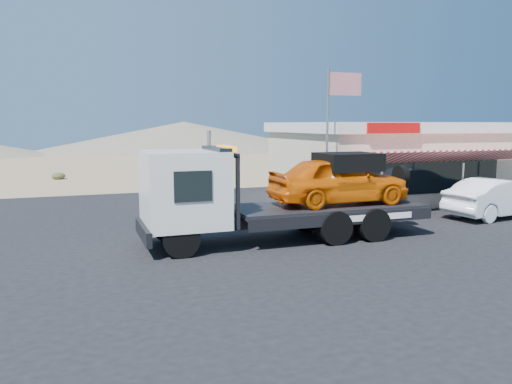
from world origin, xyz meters
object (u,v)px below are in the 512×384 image
Objects in this scene: flagpole at (333,126)px; white_sedan at (498,198)px; jerky_store at (385,159)px; tow_truck at (280,190)px.

white_sedan is at bearing -18.11° from flagpole.
jerky_store is (-1.01, 6.63, 1.17)m from white_sedan.
jerky_store is (9.04, 7.37, 0.30)m from tow_truck.
white_sedan is (10.05, 0.74, -0.87)m from tow_truck.
jerky_store is at bearing 1.16° from white_sedan.
jerky_store reaches higher than white_sedan.
jerky_store is at bearing 38.79° from flagpole.
flagpole reaches higher than tow_truck.
jerky_store reaches higher than tow_truck.
jerky_store is at bearing 39.17° from tow_truck.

